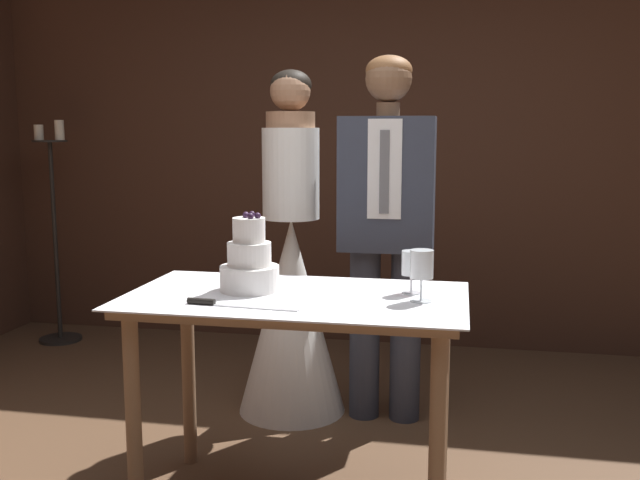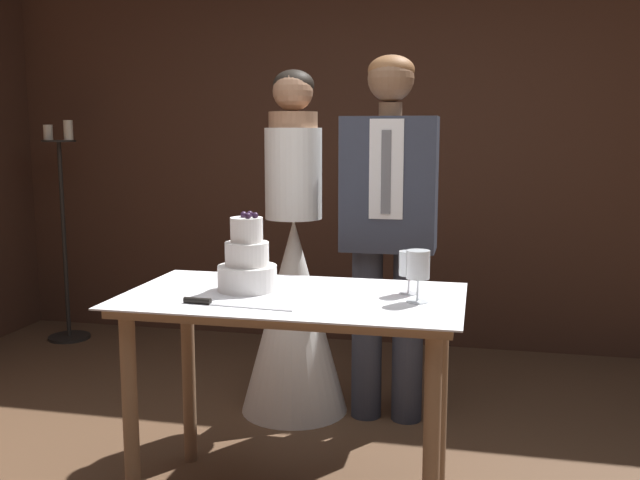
# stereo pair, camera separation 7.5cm
# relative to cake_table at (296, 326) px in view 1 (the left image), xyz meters

# --- Properties ---
(wall_back) EXTENTS (5.45, 0.12, 2.91)m
(wall_back) POSITION_rel_cake_table_xyz_m (0.05, 2.25, 0.75)
(wall_back) COLOR #472B1E
(wall_back) RESTS_ON ground_plane
(cake_table) EXTENTS (1.24, 0.70, 0.82)m
(cake_table) POSITION_rel_cake_table_xyz_m (0.00, 0.00, 0.00)
(cake_table) COLOR #8E6B4C
(cake_table) RESTS_ON ground_plane
(tiered_cake) EXTENTS (0.22, 0.22, 0.30)m
(tiered_cake) POSITION_rel_cake_table_xyz_m (-0.19, 0.04, 0.22)
(tiered_cake) COLOR white
(tiered_cake) RESTS_ON cake_table
(cake_knife) EXTENTS (0.40, 0.05, 0.02)m
(cake_knife) POSITION_rel_cake_table_xyz_m (-0.22, -0.21, 0.12)
(cake_knife) COLOR silver
(cake_knife) RESTS_ON cake_table
(wine_glass_near) EXTENTS (0.07, 0.07, 0.16)m
(wine_glass_near) POSITION_rel_cake_table_xyz_m (0.41, 0.11, 0.22)
(wine_glass_near) COLOR silver
(wine_glass_near) RESTS_ON cake_table
(wine_glass_middle) EXTENTS (0.08, 0.08, 0.18)m
(wine_glass_middle) POSITION_rel_cake_table_xyz_m (0.46, -0.01, 0.25)
(wine_glass_middle) COLOR silver
(wine_glass_middle) RESTS_ON cake_table
(bride) EXTENTS (0.54, 0.54, 1.71)m
(bride) POSITION_rel_cake_table_xyz_m (-0.24, 0.91, -0.08)
(bride) COLOR white
(bride) RESTS_ON ground_plane
(groom) EXTENTS (0.45, 0.25, 1.77)m
(groom) POSITION_rel_cake_table_xyz_m (0.24, 0.91, 0.31)
(groom) COLOR #333847
(groom) RESTS_ON ground_plane
(candle_stand) EXTENTS (0.28, 0.28, 1.49)m
(candle_stand) POSITION_rel_cake_table_xyz_m (-2.08, 1.81, -0.04)
(candle_stand) COLOR black
(candle_stand) RESTS_ON ground_plane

